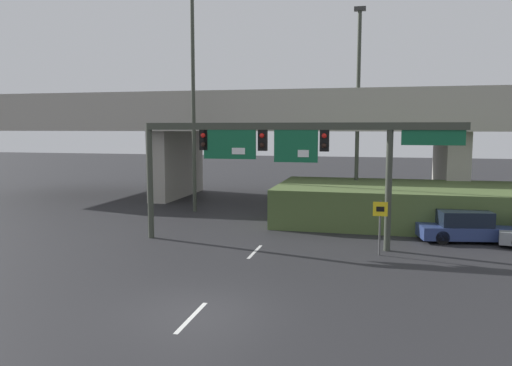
% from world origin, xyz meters
% --- Properties ---
extents(ground_plane, '(160.00, 160.00, 0.00)m').
position_xyz_m(ground_plane, '(0.00, 0.00, 0.00)').
color(ground_plane, '#262628').
extents(lane_markings, '(0.14, 25.61, 0.01)m').
position_xyz_m(lane_markings, '(0.00, 11.13, 0.00)').
color(lane_markings, silver).
rests_on(lane_markings, ground).
extents(signal_gantry, '(14.47, 0.44, 5.59)m').
position_xyz_m(signal_gantry, '(0.93, 8.77, 4.52)').
color(signal_gantry, '#383D33').
rests_on(signal_gantry, ground).
extents(speed_limit_sign, '(0.60, 0.11, 2.33)m').
position_xyz_m(speed_limit_sign, '(5.25, 7.88, 1.52)').
color(speed_limit_sign, '#4C4C4C').
rests_on(speed_limit_sign, ground).
extents(highway_light_pole_near, '(0.70, 0.36, 12.60)m').
position_xyz_m(highway_light_pole_near, '(3.89, 18.23, 6.67)').
color(highway_light_pole_near, '#383D33').
rests_on(highway_light_pole_near, ground).
extents(highway_light_pole_far, '(0.70, 0.36, 16.98)m').
position_xyz_m(highway_light_pole_far, '(-6.18, 16.50, 8.87)').
color(highway_light_pole_far, '#383D33').
rests_on(highway_light_pole_far, ground).
extents(overpass_bridge, '(47.16, 9.94, 7.79)m').
position_xyz_m(overpass_bridge, '(0.00, 22.92, 5.62)').
color(overpass_bridge, '#A39E93').
rests_on(overpass_bridge, ground).
extents(grass_embankment, '(15.03, 7.69, 2.11)m').
position_xyz_m(grass_embankment, '(7.08, 15.76, 1.05)').
color(grass_embankment, '#4C6033').
rests_on(grass_embankment, ground).
extents(parked_sedan_near_right, '(4.72, 2.54, 1.47)m').
position_xyz_m(parked_sedan_near_right, '(9.26, 11.60, 0.68)').
color(parked_sedan_near_right, navy).
rests_on(parked_sedan_near_right, ground).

